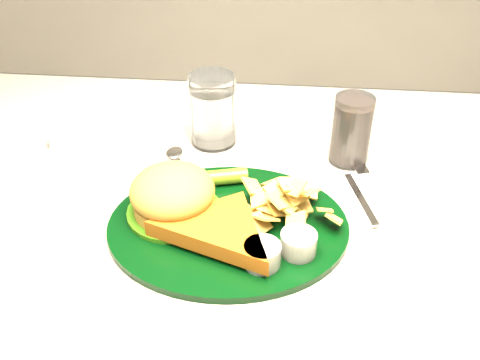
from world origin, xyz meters
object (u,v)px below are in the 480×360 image
object	(u,v)px
table	(240,346)
water_glass	(213,110)
dinner_plate	(228,207)
cola_glass	(351,130)
fork_napkin	(360,195)

from	to	relation	value
table	water_glass	world-z (taller)	water_glass
table	dinner_plate	size ratio (longest dim) A/B	3.47
table	dinner_plate	world-z (taller)	dinner_plate
dinner_plate	cola_glass	world-z (taller)	cola_glass
table	water_glass	xyz separation A→B (m)	(-0.06, 0.15, 0.44)
table	cola_glass	world-z (taller)	cola_glass
table	water_glass	size ratio (longest dim) A/B	9.35
cola_glass	fork_napkin	bearing A→B (deg)	-83.38
water_glass	cola_glass	size ratio (longest dim) A/B	1.07
water_glass	table	bearing A→B (deg)	-68.10
dinner_plate	cola_glass	distance (m)	0.27
cola_glass	water_glass	bearing A→B (deg)	170.36
dinner_plate	fork_napkin	xyz separation A→B (m)	(0.20, 0.09, -0.03)
water_glass	fork_napkin	world-z (taller)	water_glass
table	water_glass	distance (m)	0.47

